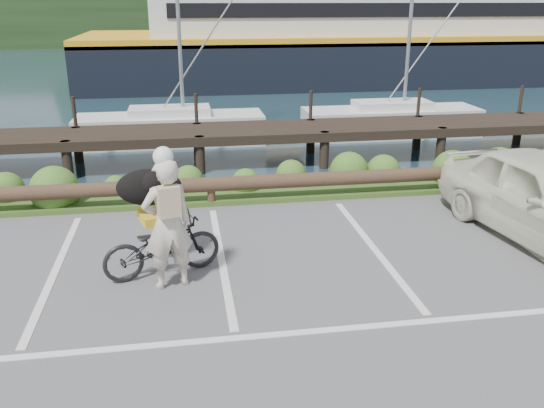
{
  "coord_description": "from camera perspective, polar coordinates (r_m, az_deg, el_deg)",
  "views": [
    {
      "loc": [
        -0.53,
        -6.61,
        4.01
      ],
      "look_at": [
        0.75,
        1.44,
        1.1
      ],
      "focal_mm": 38.0,
      "sensor_mm": 36.0,
      "label": 1
    }
  ],
  "objects": [
    {
      "name": "ground",
      "position": [
        7.75,
        -3.9,
        -11.56
      ],
      "size": [
        72.0,
        72.0,
        0.0
      ],
      "primitive_type": "plane",
      "color": "#504F52"
    },
    {
      "name": "harbor_backdrop",
      "position": [
        85.17,
        -8.84,
        16.73
      ],
      "size": [
        170.0,
        160.0,
        30.0
      ],
      "color": "#162C36",
      "rests_on": "ground"
    },
    {
      "name": "vegetation_strip",
      "position": [
        12.56,
        -6.19,
        1.16
      ],
      "size": [
        34.0,
        1.6,
        0.1
      ],
      "primitive_type": "cube",
      "color": "#3D5B21",
      "rests_on": "ground"
    },
    {
      "name": "log_rail",
      "position": [
        11.91,
        -5.99,
        -0.12
      ],
      "size": [
        32.0,
        0.3,
        0.6
      ],
      "primitive_type": null,
      "color": "#443021",
      "rests_on": "ground"
    },
    {
      "name": "bicycle",
      "position": [
        8.91,
        -10.84,
        -4.1
      ],
      "size": [
        1.91,
        1.11,
        0.95
      ],
      "primitive_type": "imported",
      "rotation": [
        0.0,
        0.0,
        1.85
      ],
      "color": "black",
      "rests_on": "ground"
    },
    {
      "name": "cyclist",
      "position": [
        8.34,
        -10.31,
        -1.99
      ],
      "size": [
        0.82,
        0.65,
        1.96
      ],
      "primitive_type": "imported",
      "rotation": [
        0.0,
        0.0,
        3.42
      ],
      "color": "beige",
      "rests_on": "ground"
    },
    {
      "name": "dog",
      "position": [
        9.17,
        -12.08,
        1.64
      ],
      "size": [
        0.76,
        1.11,
        0.59
      ],
      "primitive_type": "ellipsoid",
      "rotation": [
        0.0,
        0.0,
        1.85
      ],
      "color": "black",
      "rests_on": "bicycle"
    }
  ]
}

